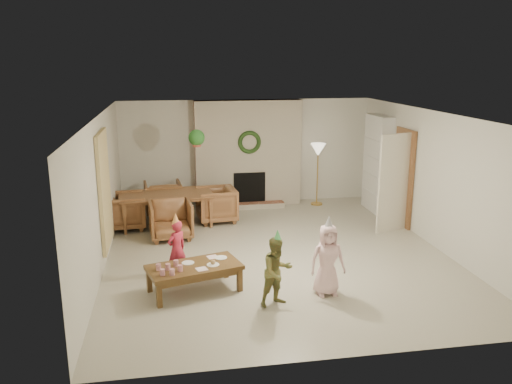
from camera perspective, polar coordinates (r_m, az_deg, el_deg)
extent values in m
plane|color=#B7B29E|center=(9.50, 2.20, -6.67)|extent=(7.00, 7.00, 0.00)
plane|color=white|center=(8.91, 2.36, 8.51)|extent=(7.00, 7.00, 0.00)
plane|color=silver|center=(12.50, -1.02, 4.44)|extent=(7.00, 0.00, 7.00)
plane|color=silver|center=(5.90, 9.32, -7.32)|extent=(7.00, 0.00, 7.00)
plane|color=silver|center=(9.01, -16.74, -0.11)|extent=(0.00, 7.00, 7.00)
plane|color=silver|center=(10.16, 19.08, 1.31)|extent=(0.00, 7.00, 7.00)
cube|color=#511518|center=(12.30, -0.88, 4.28)|extent=(2.50, 0.40, 2.50)
cube|color=brown|center=(12.23, -0.61, -1.50)|extent=(1.60, 0.30, 0.12)
cube|color=black|center=(12.29, -0.74, 0.46)|extent=(0.75, 0.12, 0.75)
torus|color=#1A3714|center=(12.03, -0.72, 5.50)|extent=(0.54, 0.10, 0.54)
cylinder|color=gold|center=(12.64, 6.69, -1.28)|extent=(0.28, 0.28, 0.03)
cylinder|color=gold|center=(12.47, 6.78, 1.72)|extent=(0.03, 0.03, 1.34)
cone|color=beige|center=(12.35, 6.87, 4.64)|extent=(0.36, 0.36, 0.30)
cube|color=white|center=(12.15, 13.24, 3.05)|extent=(0.30, 1.00, 2.20)
cube|color=white|center=(12.28, 12.98, 0.07)|extent=(0.30, 0.92, 0.03)
cube|color=white|center=(12.19, 13.09, 1.89)|extent=(0.30, 0.92, 0.03)
cube|color=white|center=(12.11, 13.19, 3.74)|extent=(0.30, 0.92, 0.03)
cube|color=white|center=(12.05, 13.30, 5.61)|extent=(0.30, 0.92, 0.03)
cube|color=#A63C1E|center=(12.10, 13.20, 0.54)|extent=(0.20, 0.40, 0.24)
cube|color=navy|center=(12.20, 12.95, 2.58)|extent=(0.20, 0.44, 0.24)
cube|color=gold|center=(11.99, 13.32, 4.26)|extent=(0.20, 0.36, 0.22)
cube|color=brown|center=(11.23, 15.92, 1.55)|extent=(0.05, 0.86, 2.04)
cube|color=beige|center=(10.74, 14.94, 0.93)|extent=(0.77, 0.32, 2.00)
cube|color=beige|center=(9.20, -16.35, 0.21)|extent=(0.06, 1.20, 2.00)
imported|color=brown|center=(11.07, -9.81, -1.93)|extent=(2.02, 1.25, 0.68)
imported|color=brown|center=(10.24, -9.37, -3.04)|extent=(0.87, 0.89, 0.75)
imported|color=brown|center=(11.87, -10.20, -0.65)|extent=(0.87, 0.89, 0.75)
imported|color=brown|center=(11.02, -14.21, -2.04)|extent=(0.89, 0.87, 0.75)
imported|color=brown|center=(11.19, -4.40, -1.39)|extent=(0.89, 0.87, 0.75)
cylinder|color=tan|center=(10.26, -6.60, 7.24)|extent=(0.01, 0.01, 0.70)
cylinder|color=#994231|center=(10.31, -6.54, 5.31)|extent=(0.16, 0.16, 0.12)
sphere|color=#1A4D19|center=(10.29, -6.56, 5.97)|extent=(0.32, 0.32, 0.32)
cube|color=brown|center=(7.89, -6.84, -8.24)|extent=(1.51, 1.03, 0.06)
cube|color=brown|center=(7.92, -6.82, -8.73)|extent=(1.38, 0.90, 0.08)
cube|color=brown|center=(7.57, -10.63, -11.15)|extent=(0.09, 0.09, 0.36)
cube|color=brown|center=(7.94, -1.82, -9.65)|extent=(0.09, 0.09, 0.36)
cube|color=brown|center=(8.07, -11.69, -9.55)|extent=(0.09, 0.09, 0.36)
cube|color=brown|center=(8.41, -3.37, -8.24)|extent=(0.09, 0.09, 0.36)
cylinder|color=silver|center=(7.58, -10.27, -8.69)|extent=(0.09, 0.09, 0.09)
cylinder|color=silver|center=(7.77, -10.70, -8.13)|extent=(0.09, 0.09, 0.09)
cylinder|color=silver|center=(7.57, -9.23, -8.70)|extent=(0.09, 0.09, 0.09)
cylinder|color=silver|center=(7.75, -9.68, -8.13)|extent=(0.09, 0.09, 0.09)
cylinder|color=silver|center=(7.68, -8.35, -8.31)|extent=(0.09, 0.09, 0.09)
cylinder|color=silver|center=(7.86, -8.81, -7.76)|extent=(0.09, 0.09, 0.09)
cylinder|color=white|center=(7.97, -7.50, -7.73)|extent=(0.23, 0.23, 0.01)
cylinder|color=white|center=(7.86, -4.76, -7.97)|extent=(0.23, 0.23, 0.01)
cylinder|color=white|center=(8.12, -3.90, -7.23)|extent=(0.23, 0.23, 0.01)
sphere|color=tan|center=(7.85, -4.77, -7.70)|extent=(0.09, 0.09, 0.07)
cube|color=#F9B8C9|center=(7.73, -6.01, -8.44)|extent=(0.20, 0.20, 0.01)
cube|color=#F9B8C9|center=(8.16, -4.81, -7.15)|extent=(0.20, 0.20, 0.01)
imported|color=#BE283E|center=(8.41, -8.72, -6.24)|extent=(0.41, 0.39, 0.95)
cone|color=#F0DC50|center=(8.24, -8.86, -2.89)|extent=(0.16, 0.16, 0.18)
imported|color=#9C662A|center=(7.40, 2.34, -8.75)|extent=(0.60, 0.54, 1.01)
cone|color=#53C367|center=(7.20, 2.39, -4.77)|extent=(0.12, 0.12, 0.17)
imported|color=#FAC8CE|center=(7.78, 7.88, -7.41)|extent=(0.53, 0.35, 1.08)
cone|color=#ACACB2|center=(7.58, 8.04, -3.30)|extent=(0.16, 0.16, 0.20)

